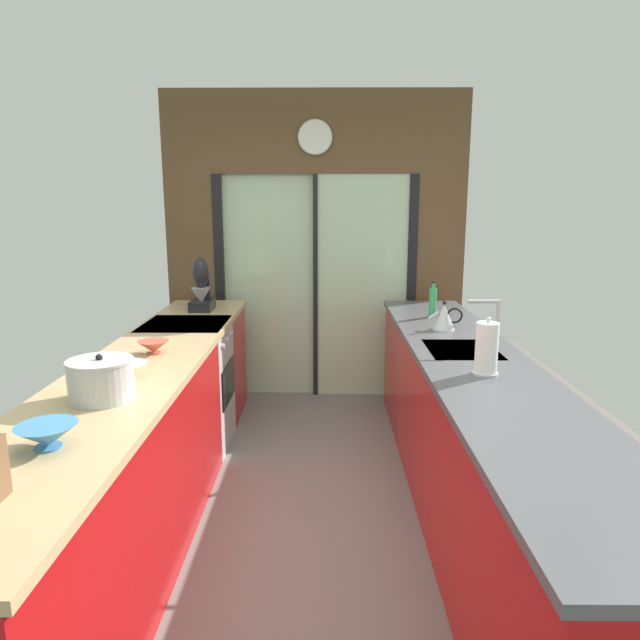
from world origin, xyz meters
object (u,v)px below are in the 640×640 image
(mixing_bowl_mid, at_px, (125,371))
(stock_pot, at_px, (101,380))
(mixing_bowl_far, at_px, (153,347))
(soap_bottle, at_px, (433,302))
(stand_mixer, at_px, (202,290))
(mixing_bowl_near, at_px, (47,436))
(kettle, at_px, (444,317))
(oven_range, at_px, (188,386))
(paper_towel_roll, at_px, (487,349))

(mixing_bowl_mid, bearing_deg, stock_pot, -90.00)
(mixing_bowl_far, xyz_separation_m, soap_bottle, (1.78, 1.06, 0.08))
(stand_mixer, bearing_deg, soap_bottle, -8.19)
(mixing_bowl_near, xyz_separation_m, stock_pot, (0.00, 0.50, 0.04))
(stock_pot, distance_m, kettle, 2.27)
(stock_pot, bearing_deg, mixing_bowl_far, 90.00)
(mixing_bowl_mid, xyz_separation_m, mixing_bowl_far, (0.00, 0.47, -0.00))
(stand_mixer, xyz_separation_m, kettle, (1.78, -0.67, -0.08))
(mixing_bowl_near, height_order, stand_mixer, stand_mixer)
(oven_range, bearing_deg, kettle, -5.36)
(mixing_bowl_mid, distance_m, paper_towel_roll, 1.78)
(mixing_bowl_near, height_order, kettle, kettle)
(mixing_bowl_mid, relative_size, stock_pot, 0.75)
(oven_range, xyz_separation_m, stand_mixer, (0.02, 0.50, 0.63))
(mixing_bowl_far, relative_size, stock_pot, 0.63)
(stand_mixer, bearing_deg, oven_range, -92.11)
(mixing_bowl_mid, height_order, paper_towel_roll, paper_towel_roll)
(mixing_bowl_near, bearing_deg, stock_pot, 90.00)
(mixing_bowl_far, relative_size, stand_mixer, 0.42)
(oven_range, height_order, soap_bottle, soap_bottle)
(stand_mixer, bearing_deg, stock_pot, -90.00)
(mixing_bowl_mid, bearing_deg, mixing_bowl_near, -90.00)
(stand_mixer, relative_size, paper_towel_roll, 1.43)
(oven_range, bearing_deg, paper_towel_roll, -33.52)
(mixing_bowl_far, bearing_deg, kettle, 19.86)
(oven_range, relative_size, paper_towel_roll, 3.13)
(mixing_bowl_mid, xyz_separation_m, stock_pot, (0.00, -0.29, 0.05))
(soap_bottle, height_order, paper_towel_roll, paper_towel_roll)
(stock_pot, bearing_deg, soap_bottle, 45.59)
(mixing_bowl_mid, distance_m, stock_pot, 0.30)
(paper_towel_roll, bearing_deg, mixing_bowl_near, -153.70)
(kettle, height_order, paper_towel_roll, paper_towel_roll)
(paper_towel_roll, bearing_deg, mixing_bowl_mid, -177.06)
(mixing_bowl_far, bearing_deg, paper_towel_roll, -12.02)
(stock_pot, xyz_separation_m, kettle, (1.78, 1.41, -0.01))
(oven_range, distance_m, paper_towel_roll, 2.24)
(oven_range, distance_m, mixing_bowl_mid, 1.38)
(mixing_bowl_mid, height_order, soap_bottle, soap_bottle)
(stand_mixer, height_order, kettle, stand_mixer)
(mixing_bowl_far, xyz_separation_m, kettle, (1.78, 0.64, 0.05))
(mixing_bowl_far, height_order, stock_pot, stock_pot)
(paper_towel_roll, bearing_deg, oven_range, 146.48)
(stock_pot, relative_size, paper_towel_roll, 0.96)
(mixing_bowl_mid, height_order, stand_mixer, stand_mixer)
(kettle, bearing_deg, mixing_bowl_far, -160.14)
(stock_pot, relative_size, kettle, 1.20)
(stand_mixer, relative_size, soap_bottle, 1.56)
(mixing_bowl_far, distance_m, kettle, 1.90)
(stand_mixer, distance_m, stock_pot, 2.07)
(paper_towel_roll, bearing_deg, stock_pot, -167.87)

